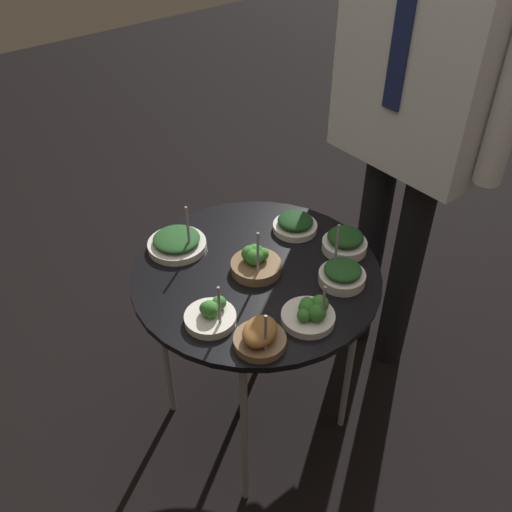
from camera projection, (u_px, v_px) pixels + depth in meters
ground_plane at (256, 416)px, 1.92m from camera, size 8.00×8.00×0.00m
serving_cart at (256, 283)px, 1.55m from camera, size 0.67×0.67×0.64m
bowl_broccoli_front_left at (255, 261)px, 1.50m from camera, size 0.13×0.13×0.15m
bowl_spinach_front_center at (295, 224)px, 1.65m from camera, size 0.13×0.13×0.05m
bowl_broccoli_back_left at (211, 314)px, 1.36m from camera, size 0.13×0.13×0.13m
bowl_roast_back_right at (260, 336)px, 1.30m from camera, size 0.12×0.13×0.12m
bowl_spinach_far_rim at (342, 274)px, 1.47m from camera, size 0.12×0.12×0.16m
bowl_spinach_center at (177, 242)px, 1.58m from camera, size 0.16×0.16×0.15m
bowl_spinach_front_right at (345, 242)px, 1.57m from camera, size 0.12×0.12×0.06m
bowl_broccoli_mid_left at (310, 313)px, 1.36m from camera, size 0.13×0.13×0.13m
waiter_figure at (419, 87)px, 1.54m from camera, size 0.59×0.22×1.60m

